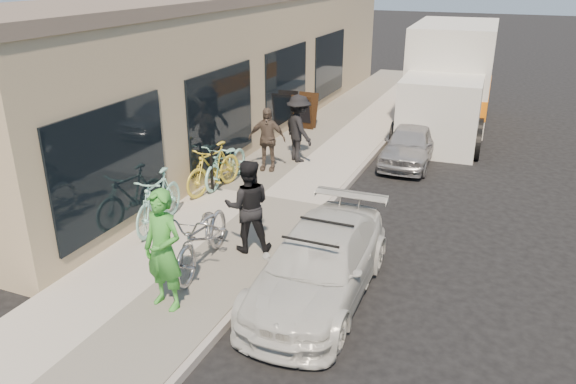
% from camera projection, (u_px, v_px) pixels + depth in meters
% --- Properties ---
extents(ground, '(120.00, 120.00, 0.00)m').
position_uv_depth(ground, '(292.00, 284.00, 9.36)').
color(ground, black).
rests_on(ground, ground).
extents(sidewalk, '(3.00, 34.00, 0.15)m').
position_uv_depth(sidewalk, '(261.00, 198.00, 12.61)').
color(sidewalk, '#A8A297').
rests_on(sidewalk, ground).
extents(curb, '(0.12, 34.00, 0.13)m').
position_uv_depth(curb, '(326.00, 209.00, 12.06)').
color(curb, gray).
rests_on(curb, ground).
extents(storefront, '(3.60, 20.00, 4.22)m').
position_uv_depth(storefront, '(234.00, 63.00, 17.26)').
color(storefront, tan).
rests_on(storefront, ground).
extents(bike_rack, '(0.19, 0.66, 0.94)m').
position_uv_depth(bike_rack, '(216.00, 164.00, 12.79)').
color(bike_rack, black).
rests_on(bike_rack, sidewalk).
extents(sandwich_board, '(0.69, 0.69, 1.08)m').
position_uv_depth(sandwich_board, '(305.00, 111.00, 17.53)').
color(sandwich_board, '#311E0D').
rests_on(sandwich_board, sidewalk).
extents(sedan_white, '(1.69, 3.95, 1.18)m').
position_uv_depth(sedan_white, '(319.00, 264.00, 8.83)').
color(sedan_white, silver).
rests_on(sedan_white, ground).
extents(sedan_silver, '(1.29, 3.11, 1.06)m').
position_uv_depth(sedan_silver, '(410.00, 144.00, 14.90)').
color(sedan_silver, '#9A9BA0').
rests_on(sedan_silver, ground).
extents(moving_truck, '(2.78, 6.69, 3.23)m').
position_uv_depth(moving_truck, '(449.00, 83.00, 17.89)').
color(moving_truck, silver).
rests_on(moving_truck, ground).
extents(tandem_bike, '(1.05, 2.20, 1.11)m').
position_uv_depth(tandem_bike, '(203.00, 237.00, 9.42)').
color(tandem_bike, '#ABABAD').
rests_on(tandem_bike, sidewalk).
extents(woman_rider, '(0.75, 0.56, 1.87)m').
position_uv_depth(woman_rider, '(163.00, 250.00, 8.17)').
color(woman_rider, green).
rests_on(woman_rider, sidewalk).
extents(man_standing, '(1.03, 0.95, 1.70)m').
position_uv_depth(man_standing, '(248.00, 206.00, 9.88)').
color(man_standing, black).
rests_on(man_standing, sidewalk).
extents(cruiser_bike_a, '(0.78, 1.91, 1.11)m').
position_uv_depth(cruiser_bike_a, '(159.00, 200.00, 10.87)').
color(cruiser_bike_a, '#8ED4C6').
rests_on(cruiser_bike_a, sidewalk).
extents(cruiser_bike_b, '(0.69, 1.93, 1.01)m').
position_uv_depth(cruiser_bike_b, '(226.00, 162.00, 13.11)').
color(cruiser_bike_b, '#8ED4C6').
rests_on(cruiser_bike_b, sidewalk).
extents(cruiser_bike_c, '(0.84, 1.87, 1.09)m').
position_uv_depth(cruiser_bike_c, '(214.00, 168.00, 12.64)').
color(cruiser_bike_c, gold).
rests_on(cruiser_bike_c, sidewalk).
extents(bystander_a, '(1.28, 1.23, 1.74)m').
position_uv_depth(bystander_a, '(299.00, 129.00, 14.46)').
color(bystander_a, black).
rests_on(bystander_a, sidewalk).
extents(bystander_b, '(0.99, 0.58, 1.59)m').
position_uv_depth(bystander_b, '(267.00, 139.00, 13.86)').
color(bystander_b, '#4F4239').
rests_on(bystander_b, sidewalk).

